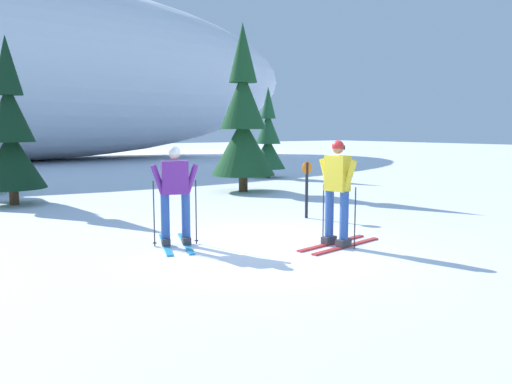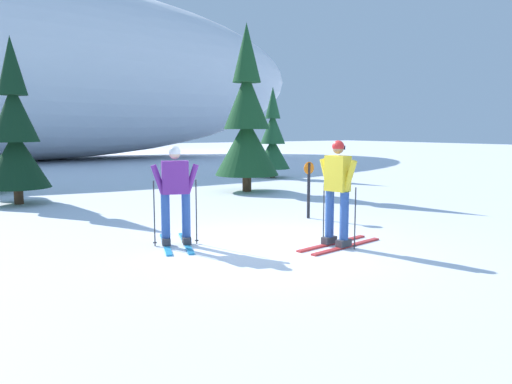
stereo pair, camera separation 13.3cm
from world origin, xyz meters
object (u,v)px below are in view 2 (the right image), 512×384
object	(u,v)px
skier_purple_jacket	(175,193)
skier_yellow_jacket	(338,192)
pine_tree_far_right	(273,140)
trail_marker_post	(309,186)
pine_tree_center	(15,135)
pine_tree_center_right	(247,122)

from	to	relation	value
skier_purple_jacket	skier_yellow_jacket	distance (m)	2.79
skier_yellow_jacket	pine_tree_far_right	distance (m)	12.55
skier_yellow_jacket	pine_tree_far_right	xyz separation A→B (m)	(6.40, 10.78, 0.61)
trail_marker_post	skier_purple_jacket	bearing A→B (deg)	-167.40
pine_tree_far_right	trail_marker_post	world-z (taller)	pine_tree_far_right
skier_purple_jacket	pine_tree_center	size ratio (longest dim) A/B	0.39
pine_tree_center	skier_yellow_jacket	bearing A→B (deg)	-66.27
pine_tree_center_right	pine_tree_center	bearing A→B (deg)	170.95
skier_purple_jacket	trail_marker_post	size ratio (longest dim) A/B	1.35
trail_marker_post	pine_tree_center_right	bearing A→B (deg)	72.73
skier_yellow_jacket	skier_purple_jacket	bearing A→B (deg)	144.65
pine_tree_center	trail_marker_post	xyz separation A→B (m)	(5.13, -6.05, -1.13)
skier_yellow_jacket	trail_marker_post	bearing A→B (deg)	60.18
skier_yellow_jacket	pine_tree_far_right	bearing A→B (deg)	59.30
pine_tree_far_right	skier_purple_jacket	bearing A→B (deg)	-133.44
skier_purple_jacket	pine_tree_center_right	bearing A→B (deg)	48.02
skier_purple_jacket	pine_tree_far_right	size ratio (longest dim) A/B	0.46
skier_purple_jacket	trail_marker_post	xyz separation A→B (m)	(3.67, 0.82, -0.18)
pine_tree_center	pine_tree_far_right	size ratio (longest dim) A/B	1.19
skier_purple_jacket	pine_tree_center_right	world-z (taller)	pine_tree_center_right
pine_tree_far_right	trail_marker_post	size ratio (longest dim) A/B	2.91
trail_marker_post	pine_tree_center	bearing A→B (deg)	130.29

